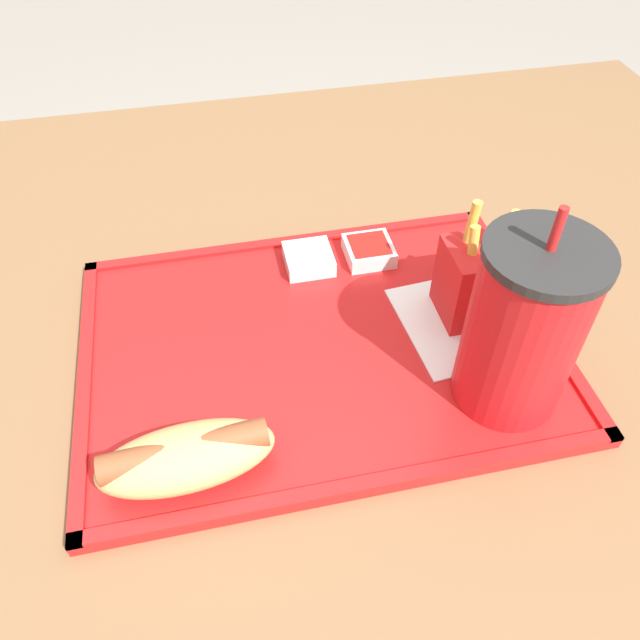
{
  "coord_description": "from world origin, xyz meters",
  "views": [
    {
      "loc": [
        0.06,
        0.4,
        1.18
      ],
      "look_at": [
        -0.03,
        0.01,
        0.78
      ],
      "focal_mm": 35.0,
      "sensor_mm": 36.0,
      "label": 1
    }
  ],
  "objects": [
    {
      "name": "ground_plane",
      "position": [
        0.0,
        0.0,
        0.0
      ],
      "size": [
        8.0,
        8.0,
        0.0
      ],
      "primitive_type": "plane",
      "color": "gray"
    },
    {
      "name": "dining_table",
      "position": [
        0.0,
        0.0,
        0.37
      ],
      "size": [
        1.29,
        1.01,
        0.74
      ],
      "color": "brown",
      "rests_on": "ground_plane"
    },
    {
      "name": "food_tray",
      "position": [
        -0.03,
        0.01,
        0.75
      ],
      "size": [
        0.44,
        0.32,
        0.01
      ],
      "color": "red",
      "rests_on": "dining_table"
    },
    {
      "name": "paper_napkin",
      "position": [
        -0.18,
        0.02,
        0.75
      ],
      "size": [
        0.15,
        0.13,
        0.0
      ],
      "color": "white",
      "rests_on": "food_tray"
    },
    {
      "name": "soda_cup",
      "position": [
        -0.17,
        0.1,
        0.83
      ],
      "size": [
        0.09,
        0.09,
        0.19
      ],
      "color": "red",
      "rests_on": "food_tray"
    },
    {
      "name": "hot_dog_far",
      "position": [
        0.1,
        0.13,
        0.77
      ],
      "size": [
        0.14,
        0.07,
        0.04
      ],
      "color": "tan",
      "rests_on": "food_tray"
    },
    {
      "name": "fries_carton",
      "position": [
        -0.18,
        0.01,
        0.79
      ],
      "size": [
        0.07,
        0.06,
        0.12
      ],
      "color": "red",
      "rests_on": "food_tray"
    },
    {
      "name": "sauce_cup_mayo",
      "position": [
        -0.04,
        -0.09,
        0.76
      ],
      "size": [
        0.05,
        0.05,
        0.02
      ],
      "color": "silver",
      "rests_on": "food_tray"
    },
    {
      "name": "sauce_cup_ketchup",
      "position": [
        -0.1,
        -0.09,
        0.76
      ],
      "size": [
        0.05,
        0.05,
        0.02
      ],
      "color": "silver",
      "rests_on": "food_tray"
    }
  ]
}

